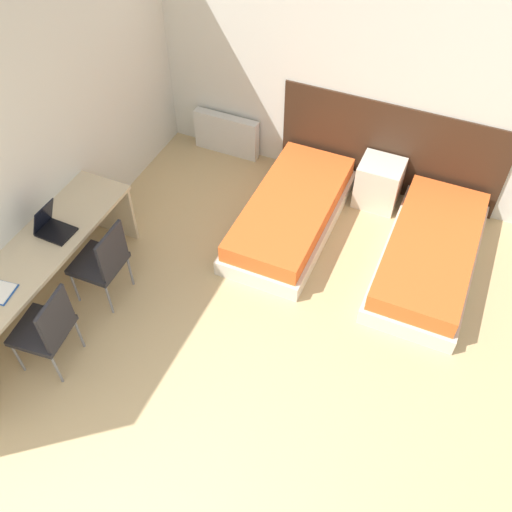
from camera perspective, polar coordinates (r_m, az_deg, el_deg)
wall_back at (r=6.26m, az=8.04°, el=18.02°), size 5.03×0.05×2.70m
wall_left at (r=5.50m, az=-21.26°, el=10.41°), size 0.05×5.54×2.70m
headboard_panel at (r=6.54m, az=13.16°, el=10.29°), size 2.49×0.03×1.12m
bed_near_window at (r=6.16m, az=3.52°, el=4.29°), size 0.89×1.94×0.38m
bed_near_door at (r=5.98m, az=16.96°, el=0.14°), size 0.89×1.94×0.38m
nightstand at (r=6.53m, az=12.19°, el=7.13°), size 0.47×0.42×0.54m
radiator at (r=7.14m, az=-2.97°, el=12.06°), size 0.82×0.12×0.51m
desk at (r=5.42m, az=-21.43°, el=-1.35°), size 0.58×2.39×0.74m
chair_near_laptop at (r=5.44m, az=-15.06°, el=-0.43°), size 0.45×0.45×0.89m
chair_near_notebook at (r=5.09m, az=-20.19°, el=-6.73°), size 0.48×0.48×0.89m
laptop at (r=5.44m, az=-19.74°, el=2.79°), size 0.32×0.25×0.31m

